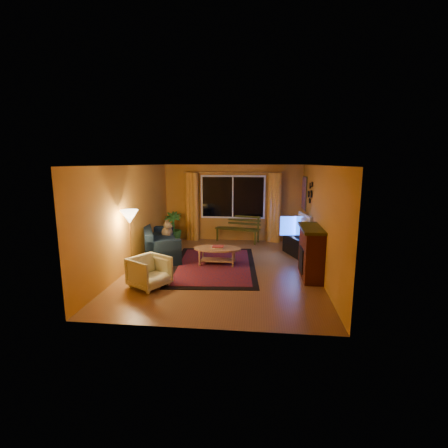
# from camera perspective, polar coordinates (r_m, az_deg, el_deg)

# --- Properties ---
(floor) EXTENTS (4.50, 6.00, 0.02)m
(floor) POSITION_cam_1_polar(r_m,az_deg,el_deg) (8.08, -0.23, -7.80)
(floor) COLOR brown
(floor) RESTS_ON ground
(ceiling) EXTENTS (4.50, 6.00, 0.02)m
(ceiling) POSITION_cam_1_polar(r_m,az_deg,el_deg) (7.66, -0.25, 10.37)
(ceiling) COLOR white
(ceiling) RESTS_ON ground
(wall_back) EXTENTS (4.50, 0.02, 2.50)m
(wall_back) POSITION_cam_1_polar(r_m,az_deg,el_deg) (10.74, 1.57, 3.73)
(wall_back) COLOR #C5812A
(wall_back) RESTS_ON ground
(wall_left) EXTENTS (0.02, 6.00, 2.50)m
(wall_left) POSITION_cam_1_polar(r_m,az_deg,el_deg) (8.33, -15.88, 1.28)
(wall_left) COLOR #C5812A
(wall_left) RESTS_ON ground
(wall_right) EXTENTS (0.02, 6.00, 2.50)m
(wall_right) POSITION_cam_1_polar(r_m,az_deg,el_deg) (7.85, 16.39, 0.70)
(wall_right) COLOR #C5812A
(wall_right) RESTS_ON ground
(window) EXTENTS (2.00, 0.02, 1.30)m
(window) POSITION_cam_1_polar(r_m,az_deg,el_deg) (10.65, 1.55, 4.75)
(window) COLOR black
(window) RESTS_ON wall_back
(curtain_rod) EXTENTS (3.20, 0.03, 0.03)m
(curtain_rod) POSITION_cam_1_polar(r_m,az_deg,el_deg) (10.55, 1.55, 9.05)
(curtain_rod) COLOR #BF8C3F
(curtain_rod) RESTS_ON wall_back
(curtain_left) EXTENTS (0.36, 0.36, 2.24)m
(curtain_left) POSITION_cam_1_polar(r_m,az_deg,el_deg) (10.82, -5.64, 3.04)
(curtain_left) COLOR orange
(curtain_left) RESTS_ON ground
(curtain_right) EXTENTS (0.36, 0.36, 2.24)m
(curtain_right) POSITION_cam_1_polar(r_m,az_deg,el_deg) (10.60, 8.81, 2.81)
(curtain_right) COLOR orange
(curtain_right) RESTS_ON ground
(bench) EXTENTS (1.50, 0.80, 0.43)m
(bench) POSITION_cam_1_polar(r_m,az_deg,el_deg) (10.65, 2.39, -1.99)
(bench) COLOR #313109
(bench) RESTS_ON ground
(potted_plant) EXTENTS (0.63, 0.63, 1.00)m
(potted_plant) POSITION_cam_1_polar(r_m,az_deg,el_deg) (10.61, -8.98, -0.60)
(potted_plant) COLOR #235B1E
(potted_plant) RESTS_ON ground
(sofa) EXTENTS (1.57, 2.24, 0.83)m
(sofa) POSITION_cam_1_polar(r_m,az_deg,el_deg) (9.13, -11.06, -3.05)
(sofa) COLOR black
(sofa) RESTS_ON ground
(dog) EXTENTS (0.42, 0.53, 0.53)m
(dog) POSITION_cam_1_polar(r_m,az_deg,el_deg) (9.49, -10.00, -0.89)
(dog) COLOR olive
(dog) RESTS_ON sofa
(armchair) EXTENTS (0.92, 0.94, 0.72)m
(armchair) POSITION_cam_1_polar(r_m,az_deg,el_deg) (6.96, -12.98, -7.96)
(armchair) COLOR beige
(armchair) RESTS_ON ground
(floor_lamp) EXTENTS (0.29, 0.29, 1.53)m
(floor_lamp) POSITION_cam_1_polar(r_m,az_deg,el_deg) (7.62, -16.06, -3.30)
(floor_lamp) COLOR #BF8C3F
(floor_lamp) RESTS_ON ground
(rug) EXTENTS (2.30, 3.38, 0.02)m
(rug) POSITION_cam_1_polar(r_m,az_deg,el_deg) (8.26, -1.75, -7.24)
(rug) COLOR maroon
(rug) RESTS_ON ground
(coffee_table) EXTENTS (1.23, 1.23, 0.44)m
(coffee_table) POSITION_cam_1_polar(r_m,az_deg,el_deg) (8.28, -1.17, -5.67)
(coffee_table) COLOR tan
(coffee_table) RESTS_ON ground
(tv_console) EXTENTS (0.85, 1.34, 0.53)m
(tv_console) POSITION_cam_1_polar(r_m,az_deg,el_deg) (9.24, 13.13, -3.93)
(tv_console) COLOR black
(tv_console) RESTS_ON ground
(television) EXTENTS (0.32, 1.15, 0.66)m
(television) POSITION_cam_1_polar(r_m,az_deg,el_deg) (9.11, 13.28, -0.32)
(television) COLOR black
(television) RESTS_ON tv_console
(fireplace) EXTENTS (0.40, 1.20, 1.10)m
(fireplace) POSITION_cam_1_polar(r_m,az_deg,el_deg) (7.58, 15.06, -5.01)
(fireplace) COLOR maroon
(fireplace) RESTS_ON ground
(mirror_cluster) EXTENTS (0.06, 0.60, 0.56)m
(mirror_cluster) POSITION_cam_1_polar(r_m,az_deg,el_deg) (9.05, 14.84, 5.57)
(mirror_cluster) COLOR black
(mirror_cluster) RESTS_ON wall_right
(painting) EXTENTS (0.04, 0.76, 0.96)m
(painting) POSITION_cam_1_polar(r_m,az_deg,el_deg) (10.19, 13.91, 5.31)
(painting) COLOR orange
(painting) RESTS_ON wall_right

